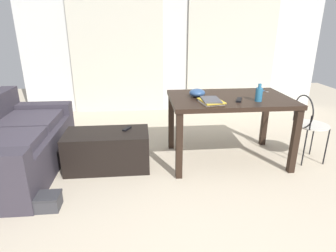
{
  "coord_description": "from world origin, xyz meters",
  "views": [
    {
      "loc": [
        -0.66,
        -1.81,
        1.61
      ],
      "look_at": [
        -0.35,
        1.4,
        0.44
      ],
      "focal_mm": 30.38,
      "sensor_mm": 36.0,
      "label": 1
    }
  ],
  "objects_px": {
    "wire_chair": "(308,120)",
    "tv_remote_primary": "(127,129)",
    "book_stack": "(211,101)",
    "craft_table": "(229,105)",
    "scissors": "(265,91)",
    "tv_remote_on_table": "(239,100)",
    "coffee_table": "(108,150)",
    "bowl": "(197,93)",
    "shoebox": "(42,202)",
    "couch": "(12,145)",
    "bottle_near": "(259,94)"
  },
  "relations": [
    {
      "from": "wire_chair",
      "to": "tv_remote_primary",
      "type": "bearing_deg",
      "value": 176.77
    },
    {
      "from": "book_stack",
      "to": "tv_remote_primary",
      "type": "relative_size",
      "value": 2.32
    },
    {
      "from": "craft_table",
      "to": "book_stack",
      "type": "relative_size",
      "value": 4.26
    },
    {
      "from": "scissors",
      "to": "tv_remote_on_table",
      "type": "bearing_deg",
      "value": -138.38
    },
    {
      "from": "coffee_table",
      "to": "craft_table",
      "type": "xyz_separation_m",
      "value": [
        1.44,
        0.08,
        0.48
      ]
    },
    {
      "from": "bowl",
      "to": "shoebox",
      "type": "distance_m",
      "value": 1.97
    },
    {
      "from": "tv_remote_on_table",
      "to": "couch",
      "type": "bearing_deg",
      "value": -158.79
    },
    {
      "from": "tv_remote_on_table",
      "to": "coffee_table",
      "type": "bearing_deg",
      "value": -160.1
    },
    {
      "from": "couch",
      "to": "tv_remote_on_table",
      "type": "relative_size",
      "value": 10.68
    },
    {
      "from": "coffee_table",
      "to": "scissors",
      "type": "xyz_separation_m",
      "value": [
        1.96,
        0.32,
        0.58
      ]
    },
    {
      "from": "coffee_table",
      "to": "book_stack",
      "type": "distance_m",
      "value": 1.31
    },
    {
      "from": "scissors",
      "to": "shoebox",
      "type": "distance_m",
      "value": 2.81
    },
    {
      "from": "coffee_table",
      "to": "craft_table",
      "type": "bearing_deg",
      "value": 3.15
    },
    {
      "from": "shoebox",
      "to": "book_stack",
      "type": "bearing_deg",
      "value": 19.75
    },
    {
      "from": "couch",
      "to": "tv_remote_primary",
      "type": "bearing_deg",
      "value": 2.71
    },
    {
      "from": "bowl",
      "to": "shoebox",
      "type": "height_order",
      "value": "bowl"
    },
    {
      "from": "couch",
      "to": "book_stack",
      "type": "bearing_deg",
      "value": -4.39
    },
    {
      "from": "couch",
      "to": "bowl",
      "type": "bearing_deg",
      "value": 3.0
    },
    {
      "from": "bowl",
      "to": "tv_remote_on_table",
      "type": "distance_m",
      "value": 0.48
    },
    {
      "from": "bottle_near",
      "to": "book_stack",
      "type": "distance_m",
      "value": 0.54
    },
    {
      "from": "couch",
      "to": "shoebox",
      "type": "xyz_separation_m",
      "value": [
        0.53,
        -0.77,
        -0.24
      ]
    },
    {
      "from": "couch",
      "to": "bottle_near",
      "type": "distance_m",
      "value": 2.81
    },
    {
      "from": "coffee_table",
      "to": "scissors",
      "type": "bearing_deg",
      "value": 9.37
    },
    {
      "from": "couch",
      "to": "bowl",
      "type": "relative_size",
      "value": 9.53
    },
    {
      "from": "wire_chair",
      "to": "couch",
      "type": "bearing_deg",
      "value": 179.0
    },
    {
      "from": "bowl",
      "to": "couch",
      "type": "bearing_deg",
      "value": -177.0
    },
    {
      "from": "tv_remote_primary",
      "to": "book_stack",
      "type": "bearing_deg",
      "value": 16.59
    },
    {
      "from": "book_stack",
      "to": "scissors",
      "type": "xyz_separation_m",
      "value": [
        0.81,
        0.48,
        -0.02
      ]
    },
    {
      "from": "coffee_table",
      "to": "bowl",
      "type": "bearing_deg",
      "value": 6.64
    },
    {
      "from": "wire_chair",
      "to": "bottle_near",
      "type": "bearing_deg",
      "value": -172.75
    },
    {
      "from": "book_stack",
      "to": "tv_remote_on_table",
      "type": "bearing_deg",
      "value": 9.87
    },
    {
      "from": "couch",
      "to": "shoebox",
      "type": "bearing_deg",
      "value": -55.77
    },
    {
      "from": "couch",
      "to": "tv_remote_on_table",
      "type": "height_order",
      "value": "tv_remote_on_table"
    },
    {
      "from": "craft_table",
      "to": "scissors",
      "type": "height_order",
      "value": "scissors"
    },
    {
      "from": "craft_table",
      "to": "book_stack",
      "type": "xyz_separation_m",
      "value": [
        -0.28,
        -0.24,
        0.12
      ]
    },
    {
      "from": "bottle_near",
      "to": "shoebox",
      "type": "height_order",
      "value": "bottle_near"
    },
    {
      "from": "shoebox",
      "to": "craft_table",
      "type": "bearing_deg",
      "value": 23.15
    },
    {
      "from": "tv_remote_on_table",
      "to": "scissors",
      "type": "height_order",
      "value": "tv_remote_on_table"
    },
    {
      "from": "coffee_table",
      "to": "bottle_near",
      "type": "distance_m",
      "value": 1.82
    },
    {
      "from": "scissors",
      "to": "book_stack",
      "type": "bearing_deg",
      "value": -149.21
    },
    {
      "from": "tv_remote_primary",
      "to": "scissors",
      "type": "bearing_deg",
      "value": 38.81
    },
    {
      "from": "bowl",
      "to": "scissors",
      "type": "relative_size",
      "value": 1.89
    },
    {
      "from": "tv_remote_on_table",
      "to": "shoebox",
      "type": "relative_size",
      "value": 0.49
    },
    {
      "from": "bowl",
      "to": "shoebox",
      "type": "xyz_separation_m",
      "value": [
        -1.59,
        -0.89,
        -0.77
      ]
    },
    {
      "from": "couch",
      "to": "wire_chair",
      "type": "relative_size",
      "value": 2.12
    },
    {
      "from": "scissors",
      "to": "coffee_table",
      "type": "bearing_deg",
      "value": -170.63
    },
    {
      "from": "wire_chair",
      "to": "scissors",
      "type": "xyz_separation_m",
      "value": [
        -0.4,
        0.37,
        0.28
      ]
    },
    {
      "from": "couch",
      "to": "tv_remote_primary",
      "type": "distance_m",
      "value": 1.29
    },
    {
      "from": "wire_chair",
      "to": "tv_remote_on_table",
      "type": "distance_m",
      "value": 0.93
    },
    {
      "from": "craft_table",
      "to": "bowl",
      "type": "height_order",
      "value": "bowl"
    }
  ]
}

